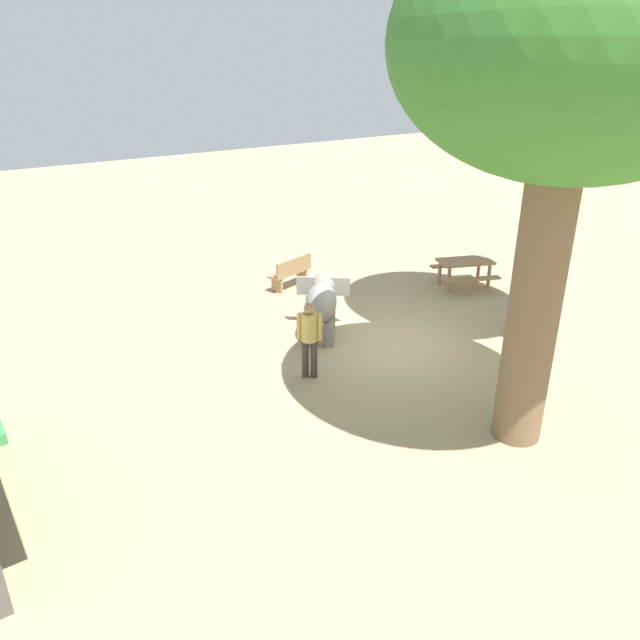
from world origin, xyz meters
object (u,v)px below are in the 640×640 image
(elephant, at_px, (322,301))
(picnic_table_near, at_px, (465,267))
(shade_tree_main, at_px, (574,51))
(wooden_bench, at_px, (291,272))
(person_handler, at_px, (309,335))
(shade_tree_secondary, at_px, (567,37))

(elephant, distance_m, picnic_table_near, 5.18)
(shade_tree_main, xyz_separation_m, picnic_table_near, (5.58, -4.78, -5.49))
(shade_tree_main, xyz_separation_m, wooden_bench, (8.32, -0.75, -5.60))
(elephant, relative_size, person_handler, 1.11)
(elephant, xyz_separation_m, shade_tree_main, (-5.26, -0.38, 5.23))
(picnic_table_near, bearing_deg, elephant, 26.26)
(person_handler, height_order, wooden_bench, person_handler)
(shade_tree_secondary, bearing_deg, person_handler, 75.62)
(shade_tree_main, relative_size, wooden_bench, 5.54)
(shade_tree_secondary, relative_size, picnic_table_near, 4.20)
(elephant, distance_m, person_handler, 2.05)
(wooden_bench, bearing_deg, elephant, -125.57)
(shade_tree_secondary, height_order, picnic_table_near, shade_tree_secondary)
(shade_tree_main, xyz_separation_m, shade_tree_secondary, (2.44, -3.37, 0.27))
(person_handler, relative_size, shade_tree_main, 0.20)
(picnic_table_near, bearing_deg, shade_tree_secondary, 88.56)
(shade_tree_secondary, distance_m, picnic_table_near, 6.71)
(elephant, bearing_deg, wooden_bench, 18.79)
(shade_tree_main, distance_m, shade_tree_secondary, 4.17)
(elephant, relative_size, shade_tree_secondary, 0.22)
(shade_tree_main, distance_m, wooden_bench, 10.06)
(shade_tree_secondary, height_order, wooden_bench, shade_tree_secondary)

